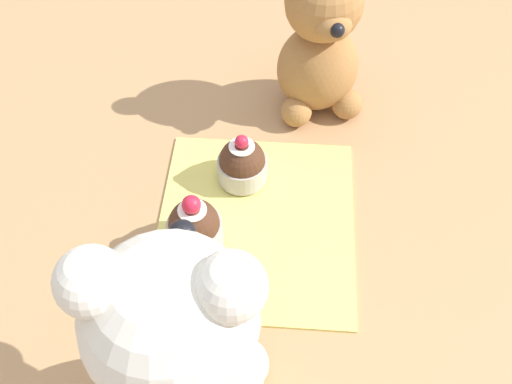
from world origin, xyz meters
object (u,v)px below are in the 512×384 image
(teddy_bear_tan, at_px, (321,44))
(teddy_bear_cream, at_px, (180,353))
(cupcake_near_cream_bear, at_px, (195,227))
(cupcake_near_tan_bear, at_px, (242,164))

(teddy_bear_tan, bearing_deg, teddy_bear_cream, -120.30)
(cupcake_near_cream_bear, bearing_deg, teddy_bear_cream, 96.71)
(cupcake_near_cream_bear, height_order, cupcake_near_tan_bear, cupcake_near_cream_bear)
(teddy_bear_tan, bearing_deg, cupcake_near_cream_bear, -134.50)
(cupcake_near_cream_bear, bearing_deg, teddy_bear_tan, -118.61)
(cupcake_near_tan_bear, bearing_deg, teddy_bear_cream, 85.54)
(teddy_bear_cream, relative_size, cupcake_near_cream_bear, 3.41)
(teddy_bear_cream, relative_size, teddy_bear_tan, 1.27)
(teddy_bear_tan, relative_size, cupcake_near_tan_bear, 3.01)
(teddy_bear_tan, height_order, cupcake_near_tan_bear, teddy_bear_tan)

